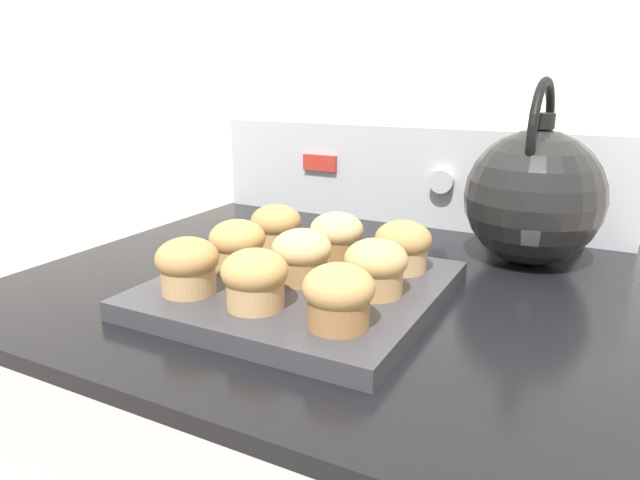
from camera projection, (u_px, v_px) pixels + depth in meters
The scene contains 13 objects.
wall_back at pixel (426, 46), 0.99m from camera, with size 8.00×0.05×2.40m.
control_panel at pixel (411, 175), 1.00m from camera, with size 0.73×0.07×0.17m.
muffin_pan at pixel (301, 289), 0.67m from camera, with size 0.31×0.31×0.02m.
muffin_r0_c0 at pixel (188, 265), 0.63m from camera, with size 0.07×0.07×0.06m.
muffin_r0_c1 at pixel (255, 278), 0.58m from camera, with size 0.07×0.07×0.06m.
muffin_r0_c2 at pixel (339, 296), 0.54m from camera, with size 0.07×0.07×0.06m.
muffin_r1_c0 at pixel (238, 245), 0.70m from camera, with size 0.07×0.07×0.06m.
muffin_r1_c1 at pixel (302, 255), 0.66m from camera, with size 0.07×0.07×0.06m.
muffin_r1_c2 at pixel (376, 267), 0.62m from camera, with size 0.07×0.07×0.06m.
muffin_r2_c0 at pixel (276, 227), 0.78m from camera, with size 0.07×0.07×0.06m.
muffin_r2_c1 at pixel (337, 236), 0.74m from camera, with size 0.07×0.07×0.06m.
muffin_r2_c2 at pixel (403, 245), 0.70m from camera, with size 0.07×0.07×0.06m.
tea_kettle at pixel (534, 195), 0.78m from camera, with size 0.19×0.22×0.25m.
Camera 1 is at (0.32, -0.28, 1.15)m, focal length 32.00 mm.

